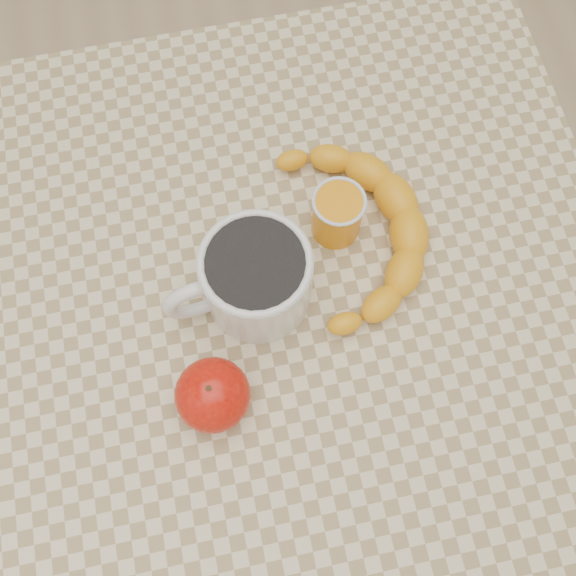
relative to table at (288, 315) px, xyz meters
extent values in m
plane|color=tan|center=(0.00, 0.00, -0.66)|extent=(3.00, 3.00, 0.00)
cube|color=beige|center=(0.00, 0.00, 0.07)|extent=(0.80, 0.80, 0.04)
cube|color=olive|center=(0.00, 0.00, 0.02)|extent=(0.74, 0.74, 0.06)
cylinder|color=olive|center=(0.35, -0.35, -0.31)|extent=(0.05, 0.05, 0.71)
cylinder|color=olive|center=(-0.35, 0.35, -0.31)|extent=(0.05, 0.05, 0.71)
cylinder|color=olive|center=(0.35, 0.35, -0.31)|extent=(0.05, 0.05, 0.71)
cylinder|color=silver|center=(-0.03, 0.01, 0.14)|extent=(0.14, 0.14, 0.10)
cylinder|color=black|center=(-0.03, 0.01, 0.18)|extent=(0.10, 0.10, 0.01)
torus|color=silver|center=(-0.03, 0.01, 0.18)|extent=(0.12, 0.12, 0.01)
torus|color=silver|center=(-0.10, 0.00, 0.14)|extent=(0.08, 0.03, 0.08)
cylinder|color=orange|center=(0.07, 0.07, 0.12)|extent=(0.06, 0.06, 0.07)
torus|color=silver|center=(0.07, 0.07, 0.16)|extent=(0.06, 0.06, 0.00)
ellipsoid|color=#9E0905|center=(-0.10, -0.11, 0.12)|extent=(0.09, 0.09, 0.07)
cylinder|color=#382311|center=(-0.10, -0.11, 0.15)|extent=(0.01, 0.01, 0.01)
camera|label=1|loc=(-0.05, -0.24, 0.79)|focal=40.00mm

